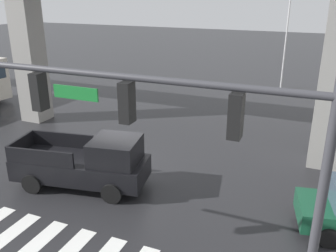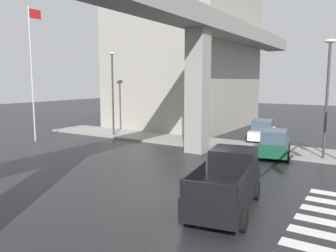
{
  "view_description": "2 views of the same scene",
  "coord_description": "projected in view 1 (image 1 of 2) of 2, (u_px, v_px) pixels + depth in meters",
  "views": [
    {
      "loc": [
        7.12,
        -12.2,
        7.18
      ],
      "look_at": [
        1.39,
        1.67,
        1.59
      ],
      "focal_mm": 39.03,
      "sensor_mm": 36.0,
      "label": 1
    },
    {
      "loc": [
        -12.16,
        -6.38,
        4.83
      ],
      "look_at": [
        1.82,
        2.35,
        2.59
      ],
      "focal_mm": 35.71,
      "sensor_mm": 36.0,
      "label": 2
    }
  ],
  "objects": [
    {
      "name": "traffic_signal_mast",
      "position": [
        134.0,
        122.0,
        7.37
      ],
      "size": [
        10.89,
        0.32,
        6.2
      ],
      "color": "#38383D",
      "rests_on": "ground"
    },
    {
      "name": "pickup_truck",
      "position": [
        88.0,
        163.0,
        13.92
      ],
      "size": [
        5.35,
        2.75,
        2.08
      ],
      "color": "black",
      "rests_on": "ground"
    },
    {
      "name": "flagpole",
      "position": [
        291.0,
        7.0,
        26.31
      ],
      "size": [
        1.16,
        0.12,
        10.5
      ],
      "color": "silver",
      "rests_on": "ground"
    },
    {
      "name": "ground_plane",
      "position": [
        123.0,
        169.0,
        15.63
      ],
      "size": [
        120.0,
        120.0,
        0.0
      ],
      "primitive_type": "plane",
      "color": "#232326"
    },
    {
      "name": "crosswalk_stripes",
      "position": [
        31.0,
        249.0,
        10.79
      ],
      "size": [
        7.15,
        2.8,
        0.01
      ],
      "color": "silver",
      "rests_on": "ground"
    }
  ]
}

